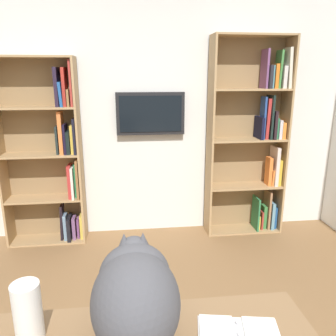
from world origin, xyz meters
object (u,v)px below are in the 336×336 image
bookshelf_left (255,140)px  paper_towel_roll (28,312)px  bookshelf_right (51,155)px  wall_mounted_tv (150,114)px  cat (135,293)px  open_binder (240,336)px

bookshelf_left → paper_towel_roll: bearing=52.8°
bookshelf_left → bookshelf_right: bearing=0.0°
paper_towel_roll → wall_mounted_tv: bearing=-104.8°
bookshelf_left → wall_mounted_tv: (1.16, -0.08, 0.30)m
wall_mounted_tv → paper_towel_roll: bearing=75.2°
wall_mounted_tv → cat: size_ratio=1.29×
bookshelf_left → open_binder: bookshelf_left is taller
bookshelf_left → paper_towel_roll: bookshelf_left is taller
open_binder → paper_towel_roll: size_ratio=1.50×
cat → open_binder: bearing=171.5°
wall_mounted_tv → open_binder: 2.65m
bookshelf_right → wall_mounted_tv: bookshelf_right is taller
wall_mounted_tv → open_binder: bearing=93.8°
bookshelf_right → cat: 2.56m
bookshelf_right → paper_towel_roll: size_ratio=8.05×
wall_mounted_tv → paper_towel_roll: 2.60m
open_binder → bookshelf_left: bearing=-111.7°
open_binder → paper_towel_roll: bearing=-6.8°
paper_towel_roll → open_binder: bearing=173.2°
bookshelf_left → wall_mounted_tv: bearing=-4.0°
cat → paper_towel_roll: cat is taller
bookshelf_right → open_binder: bookshelf_right is taller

